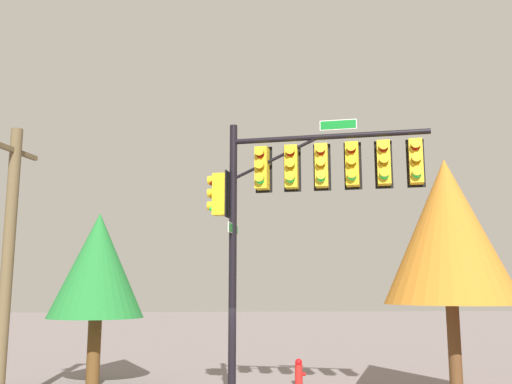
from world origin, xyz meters
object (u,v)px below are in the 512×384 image
Objects in this scene: signal_pole_assembly at (304,185)px; fire_hydrant at (299,372)px; utility_pole at (8,260)px; tree_far at (98,266)px; tree_near at (448,231)px.

signal_pole_assembly reaches higher than fire_hydrant.
tree_far is at bearing 66.70° from utility_pole.
fire_hydrant is 0.13× the size of tree_near.
signal_pole_assembly is at bearing -96.33° from fire_hydrant.
tree_far reaches higher than fire_hydrant.
tree_near reaches higher than tree_far.
utility_pole is at bearing -158.67° from fire_hydrant.
utility_pole is at bearing 172.19° from signal_pole_assembly.
signal_pole_assembly is 1.12× the size of tree_near.
fire_hydrant is at bearing 21.33° from utility_pole.
utility_pole is 1.10× the size of tree_near.
tree_near is at bearing -1.76° from utility_pole.
utility_pole is 8.62× the size of fire_hydrant.
tree_near is (11.50, -0.35, 0.82)m from utility_pole.
signal_pole_assembly is at bearing -7.81° from utility_pole.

